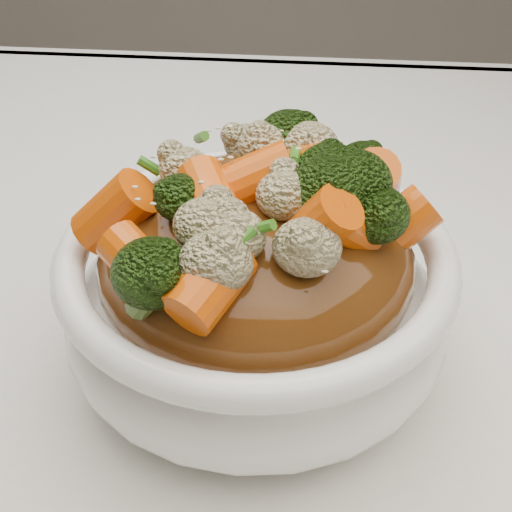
# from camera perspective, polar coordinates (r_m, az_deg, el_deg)

# --- Properties ---
(tablecloth) EXTENTS (1.20, 0.80, 0.04)m
(tablecloth) POSITION_cam_1_polar(r_m,az_deg,el_deg) (0.42, 7.25, -8.21)
(tablecloth) COLOR white
(tablecloth) RESTS_ON dining_table
(bowl) EXTENTS (0.24, 0.24, 0.08)m
(bowl) POSITION_cam_1_polar(r_m,az_deg,el_deg) (0.37, 0.00, -3.66)
(bowl) COLOR white
(bowl) RESTS_ON tablecloth
(sauce_base) EXTENTS (0.19, 0.19, 0.09)m
(sauce_base) POSITION_cam_1_polar(r_m,az_deg,el_deg) (0.35, 0.00, -0.35)
(sauce_base) COLOR #542C0E
(sauce_base) RESTS_ON bowl
(carrots) EXTENTS (0.19, 0.19, 0.05)m
(carrots) POSITION_cam_1_polar(r_m,az_deg,el_deg) (0.32, 0.00, 7.70)
(carrots) COLOR #DD5407
(carrots) RESTS_ON sauce_base
(broccoli) EXTENTS (0.19, 0.19, 0.04)m
(broccoli) POSITION_cam_1_polar(r_m,az_deg,el_deg) (0.32, 0.00, 7.56)
(broccoli) COLOR black
(broccoli) RESTS_ON sauce_base
(cauliflower) EXTENTS (0.19, 0.19, 0.03)m
(cauliflower) POSITION_cam_1_polar(r_m,az_deg,el_deg) (0.32, 0.00, 7.28)
(cauliflower) COLOR #C6BA87
(cauliflower) RESTS_ON sauce_base
(scallions) EXTENTS (0.15, 0.15, 0.02)m
(scallions) POSITION_cam_1_polar(r_m,az_deg,el_deg) (0.32, 0.00, 7.85)
(scallions) COLOR #34751B
(scallions) RESTS_ON sauce_base
(sesame_seeds) EXTENTS (0.18, 0.18, 0.01)m
(sesame_seeds) POSITION_cam_1_polar(r_m,az_deg,el_deg) (0.32, -0.00, 7.85)
(sesame_seeds) COLOR beige
(sesame_seeds) RESTS_ON sauce_base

